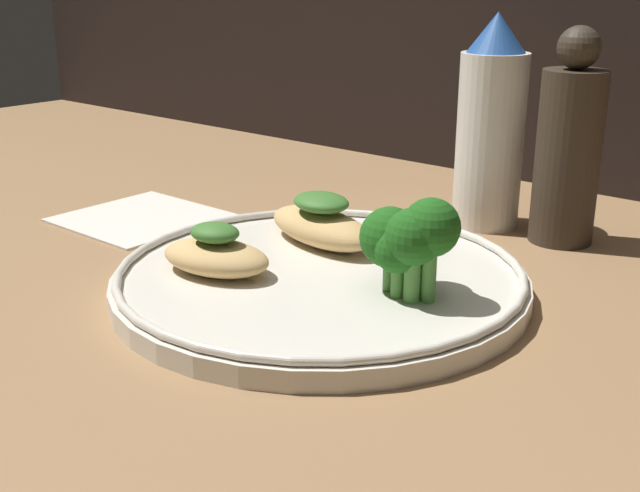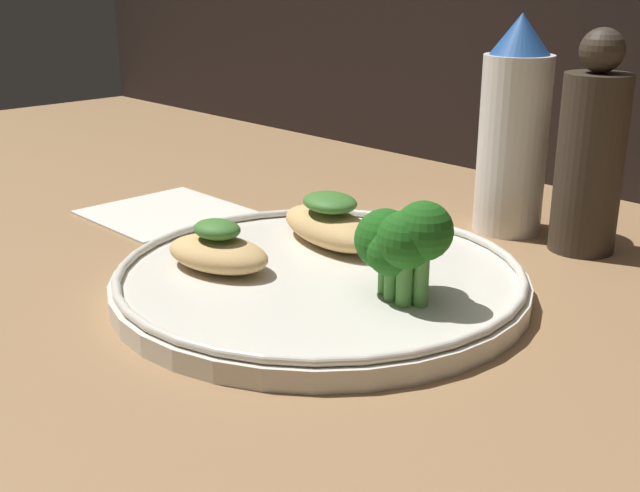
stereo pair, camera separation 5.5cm
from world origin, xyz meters
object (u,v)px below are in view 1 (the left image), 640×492
plate (320,279)px  sauce_bottle (491,127)px  broccoli_bunch (411,238)px  pepper_grinder (569,148)px

plate → sauce_bottle: size_ratio=1.59×
plate → sauce_bottle: 22.73cm
broccoli_bunch → pepper_grinder: bearing=87.0°
broccoli_bunch → pepper_grinder: (1.07, 20.70, 2.46)cm
sauce_bottle → pepper_grinder: size_ratio=1.04×
plate → broccoli_bunch: bearing=5.5°
broccoli_bunch → sauce_bottle: sauce_bottle is taller
sauce_bottle → plate: bearing=-92.6°
sauce_bottle → pepper_grinder: bearing=0.0°
plate → pepper_grinder: pepper_grinder is taller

